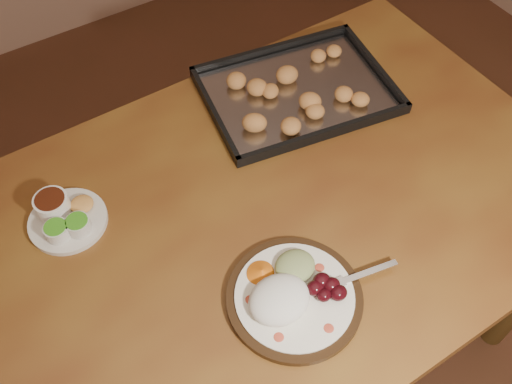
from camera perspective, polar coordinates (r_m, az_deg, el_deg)
dining_table at (r=1.29m, az=-0.75°, el=-5.01°), size 1.51×0.92×0.75m
dinner_plate at (r=1.10m, az=3.54°, el=-10.16°), size 0.34×0.26×0.06m
condiment_saucer at (r=1.25m, az=-18.64°, el=-2.36°), size 0.16×0.16×0.06m
baking_tray at (r=1.45m, az=4.12°, el=10.18°), size 0.50×0.41×0.05m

